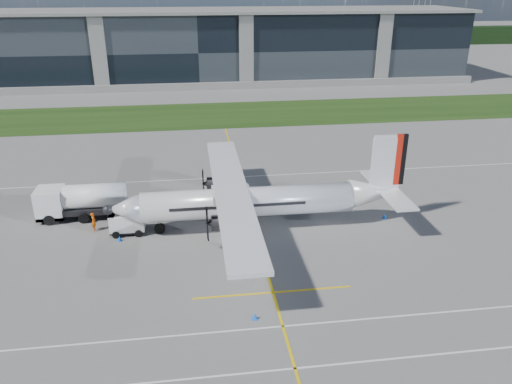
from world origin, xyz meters
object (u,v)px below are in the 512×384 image
(turboprop_aircraft, at_px, (259,185))
(baggage_tug, at_px, (128,223))
(safety_cone_tail, at_px, (385,216))
(safety_cone_stbdwing, at_px, (225,171))
(ground_crew_person, at_px, (94,220))
(fuel_tanker_truck, at_px, (76,202))
(safety_cone_portwing, at_px, (255,316))
(safety_cone_nose_port, at_px, (120,238))

(turboprop_aircraft, distance_m, baggage_tug, 12.56)
(safety_cone_tail, bearing_deg, safety_cone_stbdwing, 134.97)
(ground_crew_person, height_order, safety_cone_tail, ground_crew_person)
(baggage_tug, relative_size, ground_crew_person, 1.63)
(turboprop_aircraft, distance_m, safety_cone_stbdwing, 15.43)
(fuel_tanker_truck, distance_m, safety_cone_stbdwing, 18.47)
(safety_cone_stbdwing, bearing_deg, safety_cone_portwing, -90.31)
(fuel_tanker_truck, xyz_separation_m, safety_cone_nose_port, (4.59, -5.43, -1.45))
(baggage_tug, height_order, safety_cone_nose_port, baggage_tug)
(baggage_tug, bearing_deg, ground_crew_person, 163.21)
(safety_cone_nose_port, bearing_deg, safety_cone_portwing, -50.47)
(safety_cone_portwing, relative_size, safety_cone_nose_port, 1.00)
(turboprop_aircraft, relative_size, ground_crew_person, 13.99)
(safety_cone_portwing, xyz_separation_m, safety_cone_nose_port, (-10.51, 12.74, 0.00))
(safety_cone_stbdwing, distance_m, safety_cone_nose_port, 19.01)
(safety_cone_nose_port, xyz_separation_m, safety_cone_tail, (25.20, 1.18, 0.00))
(turboprop_aircraft, bearing_deg, safety_cone_portwing, -99.19)
(baggage_tug, relative_size, safety_cone_tail, 6.67)
(safety_cone_nose_port, bearing_deg, safety_cone_tail, 2.69)
(safety_cone_stbdwing, height_order, safety_cone_portwing, same)
(safety_cone_stbdwing, relative_size, safety_cone_tail, 1.00)
(fuel_tanker_truck, height_order, safety_cone_tail, fuel_tanker_truck)
(turboprop_aircraft, relative_size, safety_cone_nose_port, 57.31)
(safety_cone_portwing, bearing_deg, safety_cone_tail, 43.46)
(safety_cone_portwing, bearing_deg, fuel_tanker_truck, 129.73)
(ground_crew_person, xyz_separation_m, safety_cone_tail, (27.75, -1.25, -0.77))
(safety_cone_tail, bearing_deg, safety_cone_portwing, -136.54)
(fuel_tanker_truck, height_order, safety_cone_nose_port, fuel_tanker_truck)
(baggage_tug, relative_size, safety_cone_stbdwing, 6.67)
(turboprop_aircraft, xyz_separation_m, fuel_tanker_truck, (-17.32, 4.44, -2.60))
(turboprop_aircraft, height_order, fuel_tanker_truck, turboprop_aircraft)
(turboprop_aircraft, xyz_separation_m, safety_cone_tail, (12.47, 0.19, -4.05))
(safety_cone_stbdwing, relative_size, safety_cone_portwing, 1.00)
(safety_cone_nose_port, relative_size, safety_cone_tail, 1.00)
(fuel_tanker_truck, height_order, safety_cone_stbdwing, fuel_tanker_truck)
(safety_cone_stbdwing, bearing_deg, turboprop_aircraft, -82.02)
(safety_cone_portwing, bearing_deg, safety_cone_nose_port, 129.53)
(baggage_tug, bearing_deg, turboprop_aircraft, -2.28)
(safety_cone_portwing, height_order, safety_cone_tail, same)
(turboprop_aircraft, relative_size, baggage_tug, 8.60)
(baggage_tug, bearing_deg, safety_cone_tail, -0.68)
(fuel_tanker_truck, bearing_deg, safety_cone_tail, -8.12)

